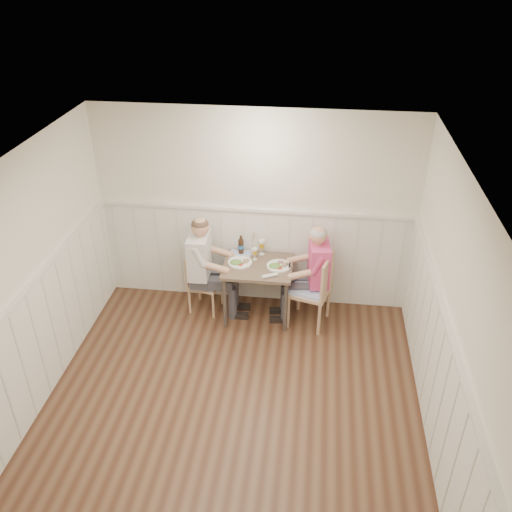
# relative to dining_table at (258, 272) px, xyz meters

# --- Properties ---
(ground_plane) EXTENTS (4.50, 4.50, 0.00)m
(ground_plane) POSITION_rel_dining_table_xyz_m (-0.09, -1.84, -0.64)
(ground_plane) COLOR #46291A
(room_shell) EXTENTS (4.04, 4.54, 2.60)m
(room_shell) POSITION_rel_dining_table_xyz_m (-0.09, -1.84, 0.87)
(room_shell) COLOR white
(room_shell) RESTS_ON ground
(wainscot) EXTENTS (4.00, 4.49, 1.34)m
(wainscot) POSITION_rel_dining_table_xyz_m (-0.09, -1.15, 0.04)
(wainscot) COLOR white
(wainscot) RESTS_ON ground
(dining_table) EXTENTS (0.85, 0.70, 0.75)m
(dining_table) POSITION_rel_dining_table_xyz_m (0.00, 0.00, 0.00)
(dining_table) COLOR brown
(dining_table) RESTS_ON ground
(chair_right) EXTENTS (0.57, 0.57, 0.99)m
(chair_right) POSITION_rel_dining_table_xyz_m (0.71, -0.10, -0.11)
(chair_right) COLOR tan
(chair_right) RESTS_ON ground
(chair_left) EXTENTS (0.45, 0.45, 0.81)m
(chair_left) POSITION_rel_dining_table_xyz_m (-0.74, 0.06, -0.21)
(chair_left) COLOR tan
(chair_left) RESTS_ON ground
(man_in_pink) EXTENTS (0.65, 0.45, 1.34)m
(man_in_pink) POSITION_rel_dining_table_xyz_m (0.71, 0.02, -0.08)
(man_in_pink) COLOR #3F3F47
(man_in_pink) RESTS_ON ground
(diner_cream) EXTENTS (0.64, 0.45, 1.39)m
(diner_cream) POSITION_rel_dining_table_xyz_m (-0.69, -0.02, -0.06)
(diner_cream) COLOR #3F3F47
(diner_cream) RESTS_ON ground
(plate_man) EXTENTS (0.30, 0.30, 0.08)m
(plate_man) POSITION_rel_dining_table_xyz_m (0.25, -0.01, 0.13)
(plate_man) COLOR white
(plate_man) RESTS_ON dining_table
(plate_diner) EXTENTS (0.30, 0.30, 0.08)m
(plate_diner) POSITION_rel_dining_table_xyz_m (-0.24, 0.01, 0.13)
(plate_diner) COLOR white
(plate_diner) RESTS_ON dining_table
(beer_glass_a) EXTENTS (0.08, 0.08, 0.21)m
(beer_glass_a) POSITION_rel_dining_table_xyz_m (0.02, 0.27, 0.24)
(beer_glass_a) COLOR silver
(beer_glass_a) RESTS_ON dining_table
(beer_glass_b) EXTENTS (0.06, 0.06, 0.16)m
(beer_glass_b) POSITION_rel_dining_table_xyz_m (-0.06, 0.13, 0.21)
(beer_glass_b) COLOR silver
(beer_glass_b) RESTS_ON dining_table
(beer_bottle) EXTENTS (0.07, 0.07, 0.26)m
(beer_bottle) POSITION_rel_dining_table_xyz_m (-0.25, 0.27, 0.22)
(beer_bottle) COLOR #311D11
(beer_bottle) RESTS_ON dining_table
(rolled_napkin) EXTENTS (0.19, 0.13, 0.04)m
(rolled_napkin) POSITION_rel_dining_table_xyz_m (0.17, -0.25, 0.13)
(rolled_napkin) COLOR white
(rolled_napkin) RESTS_ON dining_table
(grass_vase) EXTENTS (0.04, 0.04, 0.35)m
(grass_vase) POSITION_rel_dining_table_xyz_m (-0.11, 0.25, 0.26)
(grass_vase) COLOR silver
(grass_vase) RESTS_ON dining_table
(gingham_mat) EXTENTS (0.27, 0.22, 0.01)m
(gingham_mat) POSITION_rel_dining_table_xyz_m (-0.26, 0.23, 0.11)
(gingham_mat) COLOR #5A7AC6
(gingham_mat) RESTS_ON dining_table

